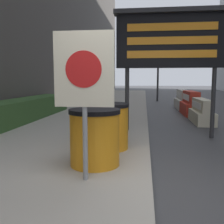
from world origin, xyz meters
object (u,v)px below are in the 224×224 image
at_px(warning_sign, 84,78).
at_px(jersey_barrier_cream, 202,112).
at_px(barrel_drum_foreground, 95,137).
at_px(barrel_drum_middle, 108,126).
at_px(jersey_barrier_white, 183,100).
at_px(jersey_barrier_red_striped, 191,104).
at_px(message_board, 171,41).
at_px(traffic_light_near_curb, 158,62).
at_px(traffic_cone_near, 198,98).

relative_size(warning_sign, jersey_barrier_cream, 1.05).
xyz_separation_m(barrel_drum_foreground, barrel_drum_middle, (0.07, 0.93, 0.00)).
distance_m(barrel_drum_foreground, jersey_barrier_white, 9.46).
height_order(barrel_drum_foreground, jersey_barrier_red_striped, barrel_drum_foreground).
bearing_deg(jersey_barrier_white, warning_sign, -104.50).
distance_m(barrel_drum_foreground, jersey_barrier_red_striped, 7.41).
distance_m(barrel_drum_foreground, barrel_drum_middle, 0.93).
bearing_deg(message_board, jersey_barrier_cream, 60.91).
bearing_deg(jersey_barrier_red_striped, barrel_drum_middle, -112.00).
height_order(jersey_barrier_cream, jersey_barrier_red_striped, jersey_barrier_red_striped).
xyz_separation_m(message_board, traffic_light_near_curb, (0.25, 10.67, 0.24)).
bearing_deg(warning_sign, barrel_drum_foreground, 89.43).
distance_m(barrel_drum_foreground, traffic_cone_near, 11.92).
relative_size(barrel_drum_middle, message_board, 0.27).
bearing_deg(barrel_drum_middle, traffic_cone_near, 70.96).
bearing_deg(warning_sign, traffic_cone_near, 72.93).
xyz_separation_m(jersey_barrier_white, traffic_cone_near, (1.15, 2.21, -0.05)).
xyz_separation_m(jersey_barrier_red_striped, traffic_cone_near, (1.15, 4.37, -0.06)).
height_order(barrel_drum_middle, traffic_light_near_curb, traffic_light_near_curb).
bearing_deg(barrel_drum_middle, barrel_drum_foreground, -94.10).
bearing_deg(message_board, barrel_drum_middle, -124.19).
relative_size(message_board, jersey_barrier_white, 1.49).
bearing_deg(barrel_drum_middle, jersey_barrier_white, 73.41).
height_order(warning_sign, jersey_barrier_white, warning_sign).
bearing_deg(warning_sign, jersey_barrier_white, 75.50).
distance_m(barrel_drum_middle, warning_sign, 1.74).
relative_size(message_board, jersey_barrier_red_striped, 1.60).
bearing_deg(barrel_drum_middle, jersey_barrier_red_striped, 68.00).
xyz_separation_m(barrel_drum_foreground, traffic_light_near_curb, (1.53, 13.38, 1.95)).
relative_size(jersey_barrier_red_striped, traffic_cone_near, 2.62).
bearing_deg(jersey_barrier_red_striped, barrel_drum_foreground, -109.79).
height_order(warning_sign, traffic_light_near_curb, traffic_light_near_curb).
distance_m(jersey_barrier_white, traffic_cone_near, 2.49).
bearing_deg(jersey_barrier_red_striped, message_board, -106.08).
xyz_separation_m(barrel_drum_middle, traffic_light_near_curb, (1.47, 12.46, 1.95)).
bearing_deg(jersey_barrier_cream, jersey_barrier_white, 90.00).
relative_size(message_board, traffic_cone_near, 4.18).
relative_size(warning_sign, message_board, 0.60).
distance_m(warning_sign, traffic_light_near_curb, 14.11).
bearing_deg(message_board, barrel_drum_foreground, -115.27).
relative_size(barrel_drum_foreground, message_board, 0.27).
xyz_separation_m(warning_sign, message_board, (1.29, 3.32, 0.89)).
relative_size(barrel_drum_foreground, jersey_barrier_white, 0.41).
relative_size(barrel_drum_foreground, jersey_barrier_red_striped, 0.43).
relative_size(jersey_barrier_white, traffic_cone_near, 2.81).
distance_m(barrel_drum_middle, jersey_barrier_white, 8.55).
relative_size(message_board, traffic_light_near_curb, 0.86).
bearing_deg(jersey_barrier_white, message_board, -100.83).
xyz_separation_m(jersey_barrier_cream, jersey_barrier_white, (-0.00, 4.20, 0.06)).
bearing_deg(message_board, warning_sign, -111.24).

